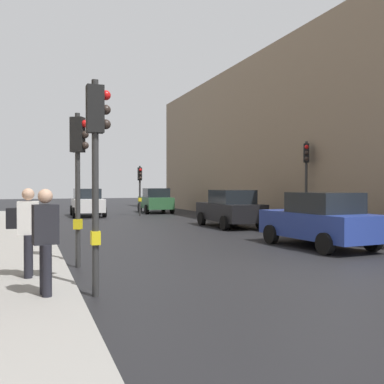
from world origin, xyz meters
name	(u,v)px	position (x,y,z in m)	size (l,w,h in m)	color
ground_plane	(337,275)	(0.00, 0.00, 0.00)	(120.00, 120.00, 0.00)	black
building_facade_right	(330,143)	(11.54, 15.36, 4.67)	(12.00, 31.36, 9.34)	gray
traffic_light_far_median	(140,181)	(0.43, 20.14, 2.23)	(0.25, 0.43, 3.23)	#2D2D2D
traffic_light_mid_street	(306,169)	(5.23, 8.74, 2.71)	(0.37, 0.44, 3.93)	#2D2D2D
traffic_light_near_right	(79,161)	(-5.22, 2.94, 2.57)	(0.45, 0.36, 3.72)	#2D2D2D
traffic_light_near_left	(97,148)	(-5.22, -0.03, 2.66)	(0.43, 0.24, 3.86)	#2D2D2D
car_green_estate	(156,200)	(2.27, 22.98, 0.88)	(2.22, 4.30, 1.76)	#2D6038
car_dark_suv	(230,209)	(2.64, 11.12, 0.88)	(2.06, 4.22, 1.76)	black
car_blue_van	(320,220)	(2.37, 3.82, 0.88)	(2.25, 4.31, 1.76)	navy
car_white_compact	(87,202)	(-2.79, 21.02, 0.88)	(2.13, 4.26, 1.76)	silver
pedestrian_with_black_backpack	(26,227)	(-6.41, 1.34, 1.16)	(0.62, 0.36, 1.77)	black
pedestrian_in_dark_coat	(46,237)	(-6.10, -0.32, 1.13)	(0.43, 0.36, 1.77)	black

